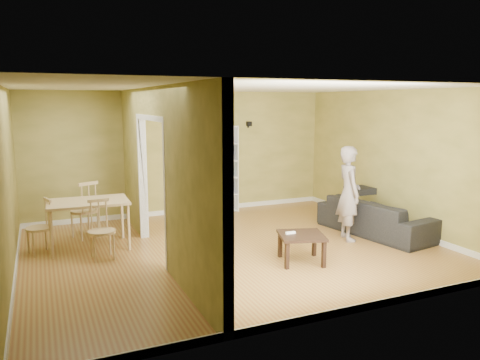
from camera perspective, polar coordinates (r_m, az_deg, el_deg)
name	(u,v)px	position (r m, az deg, el deg)	size (l,w,h in m)	color
room_shell	(233,170)	(7.46, -0.80, 1.18)	(6.50, 6.50, 6.50)	#A17F3D
partition	(159,175)	(7.09, -9.79, 0.61)	(0.22, 5.50, 2.60)	tan
wall_speaker	(249,124)	(10.46, 1.12, 6.86)	(0.10, 0.10, 0.10)	black
sofa	(376,211)	(8.83, 16.19, -3.71)	(0.94, 2.20, 0.84)	black
person	(349,185)	(8.26, 13.16, -0.62)	(0.55, 0.70, 1.93)	slate
bookshelf	(218,169)	(10.17, -2.69, 1.34)	(0.79, 0.35, 1.88)	white
paper_box_navy_a	(218,189)	(10.19, -2.70, -1.10)	(0.43, 0.28, 0.22)	navy
paper_box_teal	(218,172)	(10.13, -2.66, 0.96)	(0.44, 0.29, 0.22)	#105B52
paper_box_navy_b	(217,156)	(10.07, -2.81, 2.98)	(0.41, 0.27, 0.21)	navy
paper_box_navy_c	(220,146)	(10.08, -2.41, 4.21)	(0.42, 0.27, 0.21)	navy
coffee_table	(301,239)	(7.08, 7.50, -7.09)	(0.65, 0.65, 0.43)	black
game_controller	(290,233)	(7.07, 6.16, -6.40)	(0.16, 0.04, 0.03)	white
dining_table	(88,205)	(8.01, -18.03, -2.97)	(1.27, 0.85, 0.79)	tan
chair_left	(39,227)	(8.05, -23.32, -5.24)	(0.40, 0.40, 0.88)	#D1B77A
chair_near	(102,230)	(7.46, -16.52, -5.85)	(0.42, 0.42, 0.91)	#D5BB7C
chair_far	(84,209)	(8.69, -18.46, -3.40)	(0.47, 0.47, 1.03)	tan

